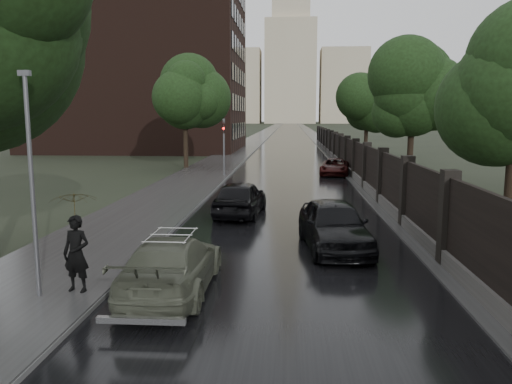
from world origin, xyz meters
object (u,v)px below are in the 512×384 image
tree_left_far (185,102)px  tree_right_c (367,108)px  pedestrian_umbrella (74,212)px  traffic_light (224,142)px  lamp_post (32,185)px  volga_sedan (172,265)px  tree_right_b (412,103)px  car_right_far (335,167)px  car_right_near (334,225)px  hatchback_left (240,198)px

tree_left_far → tree_right_c: 18.45m
tree_left_far → tree_right_c: bearing=32.8°
pedestrian_umbrella → traffic_light: bearing=99.4°
lamp_post → volga_sedan: size_ratio=1.10×
tree_right_b → tree_right_c: same height
traffic_light → pedestrian_umbrella: bearing=-90.9°
car_right_far → pedestrian_umbrella: pedestrian_umbrella is taller
lamp_post → tree_right_b: bearing=57.8°
traffic_light → volga_sedan: (1.74, -22.63, -1.72)m
tree_right_b → car_right_far: tree_right_b is taller
tree_right_c → traffic_light: size_ratio=1.75×
lamp_post → car_right_far: size_ratio=1.21×
volga_sedan → car_right_near: 5.87m
tree_right_c → hatchback_left: 30.11m
tree_left_far → pedestrian_umbrella: 28.54m
volga_sedan → car_right_near: size_ratio=1.00×
tree_right_c → car_right_far: tree_right_c is taller
tree_right_b → pedestrian_umbrella: (-12.15, -20.15, -2.94)m
tree_right_b → pedestrian_umbrella: tree_right_b is taller
tree_right_c → car_right_far: size_ratio=1.66×
tree_right_b → pedestrian_umbrella: bearing=-121.1°
lamp_post → pedestrian_umbrella: size_ratio=1.84×
tree_right_c → volga_sedan: 39.19m
tree_right_b → lamp_post: bearing=-122.2°
car_right_near → car_right_far: (1.80, 20.29, -0.20)m
lamp_post → traffic_light: lamp_post is taller
tree_right_c → hatchback_left: size_ratio=1.58×
car_right_far → traffic_light: bearing=-159.1°
traffic_light → car_right_near: size_ratio=0.86×
volga_sedan → pedestrian_umbrella: bearing=13.9°
volga_sedan → tree_left_far: bearing=-79.0°
tree_right_b → lamp_post: size_ratio=1.37×
lamp_post → car_right_far: bearing=70.8°
tree_right_b → car_right_near: tree_right_b is taller
tree_left_far → hatchback_left: 19.82m
traffic_light → hatchback_left: bearing=-79.6°
tree_left_far → hatchback_left: tree_left_far is taller
hatchback_left → tree_right_c: bearing=-103.3°
lamp_post → tree_right_c: bearing=71.5°
car_right_near → lamp_post: bearing=-150.9°
tree_left_far → pedestrian_umbrella: bearing=-83.2°
tree_right_b → hatchback_left: (-9.37, -10.31, -4.19)m
hatchback_left → tree_left_far: bearing=-66.5°
tree_right_b → volga_sedan: (-10.06, -19.63, -4.28)m
tree_left_far → tree_right_b: (15.50, -8.00, -0.29)m
hatchback_left → volga_sedan: bearing=90.7°
tree_right_c → car_right_far: bearing=-107.2°
hatchback_left → pedestrian_umbrella: size_ratio=1.60×
tree_right_b → traffic_light: bearing=165.8°
tree_right_c → car_right_near: bearing=-100.0°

